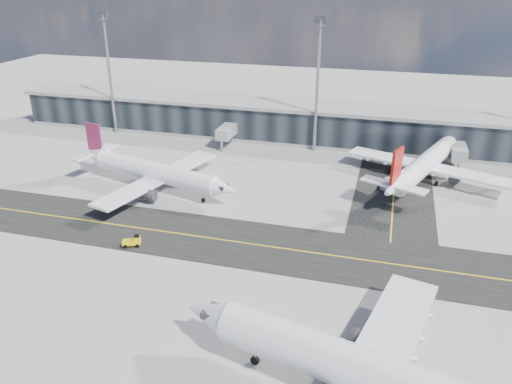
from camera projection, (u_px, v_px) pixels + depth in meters
ground at (257, 260)px, 70.59m from camera, size 300.00×300.00×0.00m
taxiway_lanes at (299, 228)px, 79.06m from camera, size 180.00×63.00×0.03m
terminal_concourse at (320, 125)px, 117.15m from camera, size 152.00×19.80×8.80m
floodlight_masts at (318, 82)px, 106.34m from camera, size 102.50×0.70×28.90m
airliner_af at (153, 172)px, 91.73m from camera, size 35.19×30.27×10.55m
airliner_redtail at (425, 164)px, 94.74m from camera, size 31.10×35.97×11.02m
airliner_near at (388, 381)px, 44.24m from camera, size 42.83×36.81×12.80m
baggage_tug at (133, 241)px, 73.75m from camera, size 2.91×2.14×1.65m
service_van at (389, 183)px, 93.63m from camera, size 3.47×5.96×1.56m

